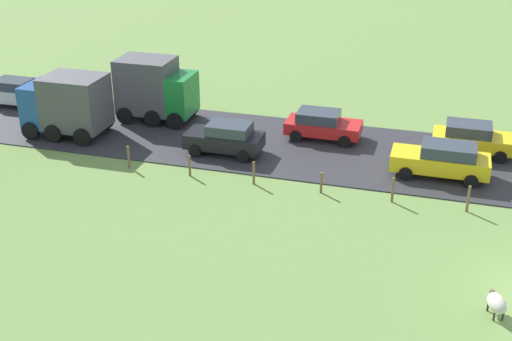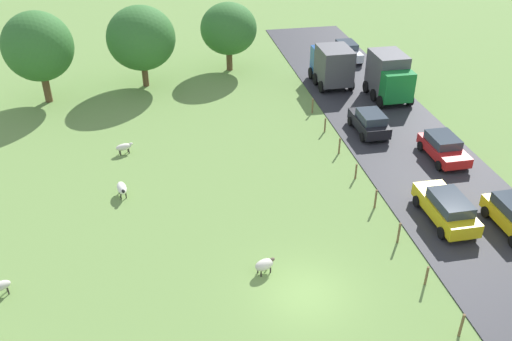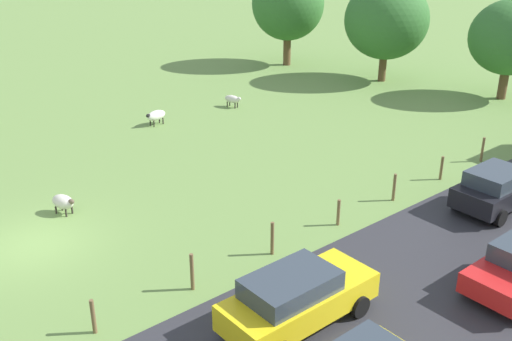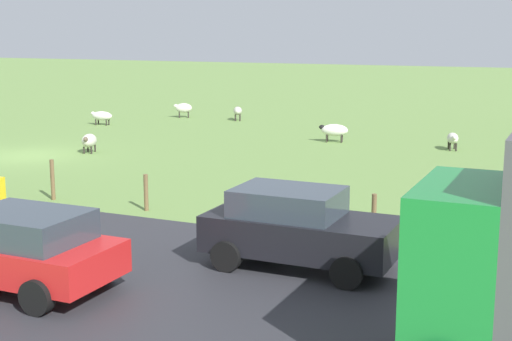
{
  "view_description": "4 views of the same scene",
  "coord_description": "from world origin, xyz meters",
  "px_view_note": "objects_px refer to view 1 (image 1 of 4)",
  "views": [
    {
      "loc": [
        -21.32,
        4.32,
        13.87
      ],
      "look_at": [
        4.23,
        11.81,
        1.44
      ],
      "focal_mm": 46.93,
      "sensor_mm": 36.0,
      "label": 1
    },
    {
      "loc": [
        -5.87,
        -18.15,
        18.15
      ],
      "look_at": [
        -0.48,
        9.47,
        1.1
      ],
      "focal_mm": 38.81,
      "sensor_mm": 36.0,
      "label": 2
    },
    {
      "loc": [
        18.67,
        -5.51,
        10.49
      ],
      "look_at": [
        2.65,
        7.78,
        1.54
      ],
      "focal_mm": 41.76,
      "sensor_mm": 36.0,
      "label": 3
    },
    {
      "loc": [
        22.43,
        19.98,
        4.91
      ],
      "look_at": [
        3.59,
        11.5,
        0.94
      ],
      "focal_mm": 51.48,
      "sensor_mm": 36.0,
      "label": 4
    }
  ],
  "objects_px": {
    "truck_0": "(155,88)",
    "car_1": "(442,159)",
    "car_6": "(472,138)",
    "car_2": "(225,138)",
    "car_5": "(17,92)",
    "car_3": "(322,124)",
    "sheep_0": "(497,303)",
    "truck_1": "(67,104)"
  },
  "relations": [
    {
      "from": "truck_0",
      "to": "car_1",
      "type": "height_order",
      "value": "truck_0"
    },
    {
      "from": "truck_0",
      "to": "car_6",
      "type": "xyz_separation_m",
      "value": [
        -0.07,
        -17.63,
        -1.03
      ]
    },
    {
      "from": "car_2",
      "to": "car_5",
      "type": "height_order",
      "value": "car_2"
    },
    {
      "from": "car_1",
      "to": "car_6",
      "type": "xyz_separation_m",
      "value": [
        3.27,
        -1.39,
        -0.03
      ]
    },
    {
      "from": "car_3",
      "to": "car_5",
      "type": "bearing_deg",
      "value": 89.98
    },
    {
      "from": "truck_0",
      "to": "car_2",
      "type": "distance_m",
      "value": 6.64
    },
    {
      "from": "truck_0",
      "to": "car_6",
      "type": "distance_m",
      "value": 17.66
    },
    {
      "from": "car_3",
      "to": "car_6",
      "type": "distance_m",
      "value": 7.79
    },
    {
      "from": "truck_0",
      "to": "car_2",
      "type": "bearing_deg",
      "value": -123.46
    },
    {
      "from": "car_6",
      "to": "car_5",
      "type": "bearing_deg",
      "value": 90.29
    },
    {
      "from": "car_3",
      "to": "car_6",
      "type": "height_order",
      "value": "car_6"
    },
    {
      "from": "car_1",
      "to": "car_5",
      "type": "xyz_separation_m",
      "value": [
        3.14,
        25.4,
        -0.02
      ]
    },
    {
      "from": "sheep_0",
      "to": "truck_1",
      "type": "relative_size",
      "value": 0.26
    },
    {
      "from": "car_6",
      "to": "truck_1",
      "type": "bearing_deg",
      "value": 99.27
    },
    {
      "from": "car_1",
      "to": "sheep_0",
      "type": "bearing_deg",
      "value": -168.17
    },
    {
      "from": "car_6",
      "to": "truck_0",
      "type": "bearing_deg",
      "value": 89.77
    },
    {
      "from": "sheep_0",
      "to": "car_6",
      "type": "relative_size",
      "value": 0.28
    },
    {
      "from": "sheep_0",
      "to": "car_1",
      "type": "distance_m",
      "value": 10.79
    },
    {
      "from": "car_5",
      "to": "truck_1",
      "type": "bearing_deg",
      "value": -120.88
    },
    {
      "from": "car_2",
      "to": "car_3",
      "type": "bearing_deg",
      "value": -52.0
    },
    {
      "from": "truck_1",
      "to": "car_6",
      "type": "bearing_deg",
      "value": -80.73
    },
    {
      "from": "truck_0",
      "to": "truck_1",
      "type": "xyz_separation_m",
      "value": [
        -3.53,
        3.59,
        -0.09
      ]
    },
    {
      "from": "car_5",
      "to": "car_6",
      "type": "distance_m",
      "value": 26.78
    },
    {
      "from": "truck_1",
      "to": "car_6",
      "type": "xyz_separation_m",
      "value": [
        3.46,
        -21.22,
        -0.95
      ]
    },
    {
      "from": "truck_0",
      "to": "car_5",
      "type": "relative_size",
      "value": 1.08
    },
    {
      "from": "car_6",
      "to": "sheep_0",
      "type": "bearing_deg",
      "value": -176.58
    },
    {
      "from": "car_2",
      "to": "car_6",
      "type": "height_order",
      "value": "car_2"
    },
    {
      "from": "sheep_0",
      "to": "truck_1",
      "type": "bearing_deg",
      "value": 64.82
    },
    {
      "from": "truck_1",
      "to": "car_2",
      "type": "bearing_deg",
      "value": -90.55
    },
    {
      "from": "sheep_0",
      "to": "car_6",
      "type": "bearing_deg",
      "value": 3.42
    },
    {
      "from": "car_2",
      "to": "car_3",
      "type": "xyz_separation_m",
      "value": [
        3.41,
        -4.36,
        -0.05
      ]
    },
    {
      "from": "truck_0",
      "to": "truck_1",
      "type": "height_order",
      "value": "truck_0"
    },
    {
      "from": "car_2",
      "to": "car_6",
      "type": "relative_size",
      "value": 0.96
    },
    {
      "from": "car_2",
      "to": "car_6",
      "type": "xyz_separation_m",
      "value": [
        3.55,
        -12.15,
        -0.02
      ]
    },
    {
      "from": "car_5",
      "to": "sheep_0",
      "type": "bearing_deg",
      "value": -116.37
    },
    {
      "from": "sheep_0",
      "to": "car_1",
      "type": "bearing_deg",
      "value": 11.83
    },
    {
      "from": "truck_1",
      "to": "car_1",
      "type": "bearing_deg",
      "value": -89.45
    },
    {
      "from": "car_1",
      "to": "car_3",
      "type": "relative_size",
      "value": 1.14
    },
    {
      "from": "truck_1",
      "to": "car_3",
      "type": "relative_size",
      "value": 1.09
    },
    {
      "from": "truck_0",
      "to": "car_6",
      "type": "bearing_deg",
      "value": -90.23
    },
    {
      "from": "car_3",
      "to": "car_6",
      "type": "relative_size",
      "value": 0.98
    },
    {
      "from": "car_2",
      "to": "car_5",
      "type": "bearing_deg",
      "value": 76.86
    }
  ]
}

